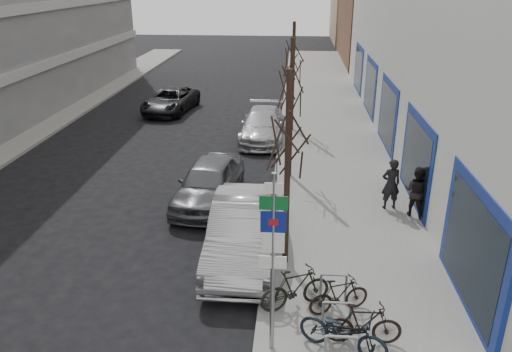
% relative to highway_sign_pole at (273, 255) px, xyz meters
% --- Properties ---
extents(ground, '(120.00, 120.00, 0.00)m').
position_rel_highway_sign_pole_xyz_m(ground, '(-2.40, 0.01, -2.46)').
color(ground, black).
rests_on(ground, ground).
extents(sidewalk_east, '(5.00, 70.00, 0.15)m').
position_rel_highway_sign_pole_xyz_m(sidewalk_east, '(2.10, 10.01, -2.38)').
color(sidewalk_east, slate).
rests_on(sidewalk_east, ground).
extents(brick_building_far, '(12.00, 14.00, 8.00)m').
position_rel_highway_sign_pole_xyz_m(brick_building_far, '(10.60, 40.01, 1.54)').
color(brick_building_far, brown).
rests_on(brick_building_far, ground).
extents(tan_building_far, '(13.00, 12.00, 9.00)m').
position_rel_highway_sign_pole_xyz_m(tan_building_far, '(11.10, 55.01, 2.04)').
color(tan_building_far, '#937A5B').
rests_on(tan_building_far, ground).
extents(highway_sign_pole, '(0.55, 0.10, 4.20)m').
position_rel_highway_sign_pole_xyz_m(highway_sign_pole, '(0.00, 0.00, 0.00)').
color(highway_sign_pole, gray).
rests_on(highway_sign_pole, ground).
extents(bike_rack, '(0.66, 2.26, 0.83)m').
position_rel_highway_sign_pole_xyz_m(bike_rack, '(1.40, 0.61, -1.80)').
color(bike_rack, gray).
rests_on(bike_rack, sidewalk_east).
extents(tree_near, '(1.80, 1.80, 5.50)m').
position_rel_highway_sign_pole_xyz_m(tree_near, '(0.20, 3.51, 1.65)').
color(tree_near, black).
rests_on(tree_near, ground).
extents(tree_mid, '(1.80, 1.80, 5.50)m').
position_rel_highway_sign_pole_xyz_m(tree_mid, '(0.20, 10.01, 1.65)').
color(tree_mid, black).
rests_on(tree_mid, ground).
extents(tree_far, '(1.80, 1.80, 5.50)m').
position_rel_highway_sign_pole_xyz_m(tree_far, '(0.20, 16.51, 1.65)').
color(tree_far, black).
rests_on(tree_far, ground).
extents(meter_front, '(0.10, 0.08, 1.27)m').
position_rel_highway_sign_pole_xyz_m(meter_front, '(-0.25, 3.01, -1.54)').
color(meter_front, gray).
rests_on(meter_front, sidewalk_east).
extents(meter_mid, '(0.10, 0.08, 1.27)m').
position_rel_highway_sign_pole_xyz_m(meter_mid, '(-0.25, 8.51, -1.54)').
color(meter_mid, gray).
rests_on(meter_mid, sidewalk_east).
extents(meter_back, '(0.10, 0.08, 1.27)m').
position_rel_highway_sign_pole_xyz_m(meter_back, '(-0.25, 14.01, -1.54)').
color(meter_back, gray).
rests_on(meter_back, sidewalk_east).
extents(bike_near_right, '(1.69, 0.54, 1.02)m').
position_rel_highway_sign_pole_xyz_m(bike_near_right, '(1.95, 0.32, -1.80)').
color(bike_near_right, black).
rests_on(bike_near_right, sidewalk_east).
extents(bike_mid_curb, '(2.02, 1.30, 1.19)m').
position_rel_highway_sign_pole_xyz_m(bike_mid_curb, '(1.50, 0.02, -1.71)').
color(bike_mid_curb, black).
rests_on(bike_mid_curb, sidewalk_east).
extents(bike_mid_inner, '(1.85, 1.23, 1.09)m').
position_rel_highway_sign_pole_xyz_m(bike_mid_inner, '(0.49, 1.47, -1.76)').
color(bike_mid_inner, black).
rests_on(bike_mid_inner, sidewalk_east).
extents(bike_far_inner, '(1.59, 1.00, 0.93)m').
position_rel_highway_sign_pole_xyz_m(bike_far_inner, '(1.51, 1.38, -1.84)').
color(bike_far_inner, black).
rests_on(bike_far_inner, sidewalk_east).
extents(parked_car_front, '(1.84, 5.22, 1.72)m').
position_rel_highway_sign_pole_xyz_m(parked_car_front, '(-1.00, 3.93, -1.60)').
color(parked_car_front, '#B2B2B8').
rests_on(parked_car_front, ground).
extents(parked_car_mid, '(2.36, 4.79, 1.57)m').
position_rel_highway_sign_pole_xyz_m(parked_car_mid, '(-2.60, 7.49, -1.67)').
color(parked_car_mid, '#55565A').
rests_on(parked_car_mid, ground).
extents(parked_car_back, '(2.13, 5.11, 1.47)m').
position_rel_highway_sign_pole_xyz_m(parked_car_back, '(-1.19, 15.00, -1.72)').
color(parked_car_back, '#B1B2B7').
rests_on(parked_car_back, ground).
extents(lane_car, '(2.91, 5.22, 1.38)m').
position_rel_highway_sign_pole_xyz_m(lane_car, '(-6.99, 19.95, -1.77)').
color(lane_car, black).
rests_on(lane_car, ground).
extents(pedestrian_near, '(0.72, 0.54, 1.79)m').
position_rel_highway_sign_pole_xyz_m(pedestrian_near, '(3.65, 7.24, -1.42)').
color(pedestrian_near, black).
rests_on(pedestrian_near, sidewalk_east).
extents(pedestrian_far, '(0.78, 0.73, 1.75)m').
position_rel_highway_sign_pole_xyz_m(pedestrian_far, '(4.40, 6.75, -1.43)').
color(pedestrian_far, black).
rests_on(pedestrian_far, sidewalk_east).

